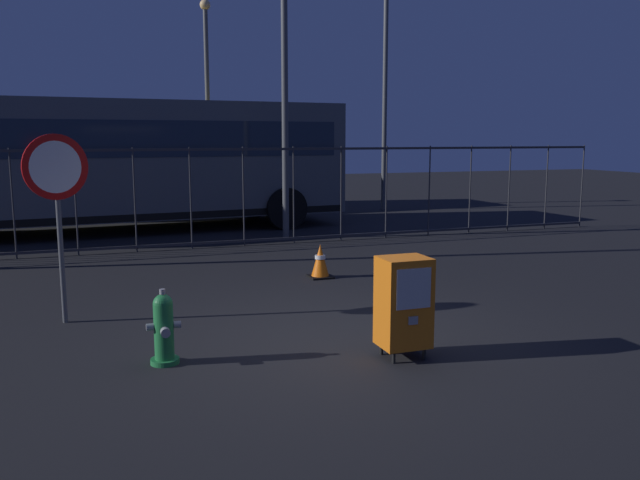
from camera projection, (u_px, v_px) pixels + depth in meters
ground_plane at (331, 338)px, 7.19m from camera, size 60.00×60.00×0.00m
fire_hydrant at (164, 329)px, 6.32m from camera, size 0.33×0.31×0.75m
newspaper_box_primary at (404, 302)px, 6.48m from camera, size 0.48×0.42×1.02m
stop_sign at (57, 189)px, 7.53m from camera, size 0.71×0.31×2.23m
traffic_cone at (320, 261)px, 10.24m from camera, size 0.36×0.36×0.53m
fence_barrier at (217, 197)px, 12.95m from camera, size 18.03×0.04×2.00m
bus_near at (118, 158)px, 15.06m from camera, size 10.65×3.38×3.00m
bus_far at (117, 154)px, 18.85m from camera, size 10.62×3.23×3.00m
street_light_near_left at (385, 60)px, 19.18m from camera, size 0.32×0.32×7.71m
street_light_far_left at (284, 46)px, 13.61m from camera, size 0.32×0.32×7.01m
street_light_far_right at (207, 88)px, 19.91m from camera, size 0.32×0.32×6.27m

